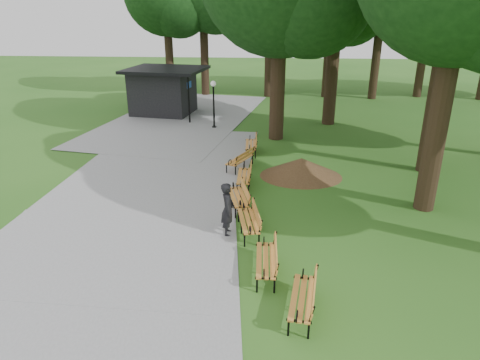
# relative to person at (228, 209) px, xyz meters

# --- Properties ---
(ground) EXTENTS (100.00, 100.00, 0.00)m
(ground) POSITION_rel_person_xyz_m (0.31, 1.15, -0.88)
(ground) COLOR #295E1A
(ground) RESTS_ON ground
(path) EXTENTS (12.00, 38.00, 0.06)m
(path) POSITION_rel_person_xyz_m (-3.69, 4.15, -0.85)
(path) COLOR gray
(path) RESTS_ON ground
(person) EXTENTS (0.45, 0.66, 1.76)m
(person) POSITION_rel_person_xyz_m (0.00, 0.00, 0.00)
(person) COLOR black
(person) RESTS_ON ground
(kiosk) EXTENTS (5.44, 4.90, 3.05)m
(kiosk) POSITION_rel_person_xyz_m (-5.97, 16.39, 0.64)
(kiosk) COLOR black
(kiosk) RESTS_ON ground
(lamp_post) EXTENTS (0.32, 0.32, 2.79)m
(lamp_post) POSITION_rel_person_xyz_m (-2.10, 12.90, 1.15)
(lamp_post) COLOR black
(lamp_post) RESTS_ON ground
(dirt_mound) EXTENTS (2.93, 2.93, 0.82)m
(dirt_mound) POSITION_rel_person_xyz_m (2.62, 5.29, -0.47)
(dirt_mound) COLOR #47301C
(dirt_mound) RESTS_ON ground
(bench_0) EXTENTS (0.90, 1.97, 0.88)m
(bench_0) POSITION_rel_person_xyz_m (2.11, -3.69, -0.44)
(bench_0) COLOR orange
(bench_0) RESTS_ON ground
(bench_1) EXTENTS (0.68, 1.91, 0.88)m
(bench_1) POSITION_rel_person_xyz_m (1.23, -2.13, -0.44)
(bench_1) COLOR orange
(bench_1) RESTS_ON ground
(bench_2) EXTENTS (0.98, 1.99, 0.88)m
(bench_2) POSITION_rel_person_xyz_m (0.64, 0.12, -0.44)
(bench_2) COLOR orange
(bench_2) RESTS_ON ground
(bench_3) EXTENTS (1.06, 2.00, 0.88)m
(bench_3) POSITION_rel_person_xyz_m (0.17, 1.94, -0.44)
(bench_3) COLOR orange
(bench_3) RESTS_ON ground
(bench_4) EXTENTS (0.66, 1.91, 0.88)m
(bench_4) POSITION_rel_person_xyz_m (0.25, 4.00, -0.44)
(bench_4) COLOR orange
(bench_4) RESTS_ON ground
(bench_5) EXTENTS (1.35, 2.00, 0.88)m
(bench_5) POSITION_rel_person_xyz_m (-0.06, 6.01, -0.44)
(bench_5) COLOR orange
(bench_5) RESTS_ON ground
(bench_6) EXTENTS (0.73, 1.93, 0.88)m
(bench_6) POSITION_rel_person_xyz_m (0.32, 8.30, -0.44)
(bench_6) COLOR orange
(bench_6) RESTS_ON ground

